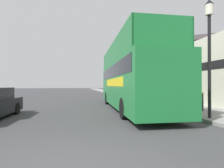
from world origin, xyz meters
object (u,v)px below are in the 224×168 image
tour_bus (130,80)px  lamp_post_third (120,71)px  litter_bin (199,101)px  lamp_post_nearest (209,37)px  lamp_post_second (140,65)px  parked_car_ahead_of_bus (116,93)px

tour_bus → lamp_post_third: 13.00m
tour_bus → litter_bin: size_ratio=10.71×
lamp_post_nearest → lamp_post_second: size_ratio=1.09×
lamp_post_nearest → litter_bin: size_ratio=5.11×
lamp_post_nearest → litter_bin: 3.81m
lamp_post_second → lamp_post_third: bearing=88.2°
lamp_post_second → lamp_post_third: lamp_post_third is taller
parked_car_ahead_of_bus → lamp_post_third: bearing=69.2°
tour_bus → parked_car_ahead_of_bus: bearing=87.0°
lamp_post_second → litter_bin: (1.17, -6.36, -2.69)m
lamp_post_second → litter_bin: 7.00m
lamp_post_nearest → lamp_post_third: lamp_post_nearest is taller
parked_car_ahead_of_bus → lamp_post_second: size_ratio=0.91×
parked_car_ahead_of_bus → litter_bin: size_ratio=4.24×
parked_car_ahead_of_bus → lamp_post_nearest: 12.09m
tour_bus → litter_bin: 4.19m
parked_car_ahead_of_bus → lamp_post_nearest: (1.50, -11.63, 2.94)m
parked_car_ahead_of_bus → lamp_post_second: bearing=-67.4°
lamp_post_second → lamp_post_third: 8.49m
lamp_post_nearest → parked_car_ahead_of_bus: bearing=97.4°
lamp_post_second → litter_bin: size_ratio=4.68×
tour_bus → lamp_post_nearest: lamp_post_nearest is taller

